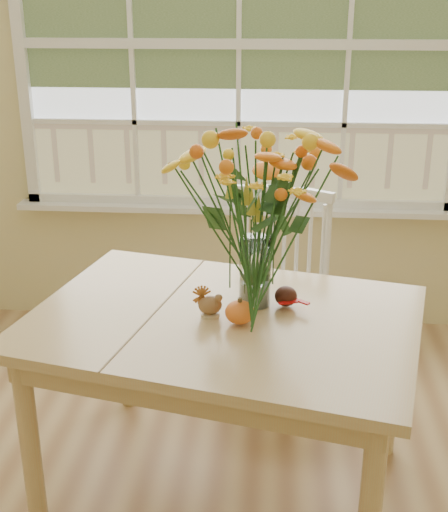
{
  "coord_description": "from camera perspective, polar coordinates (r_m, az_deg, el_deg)",
  "views": [
    {
      "loc": [
        0.2,
        -1.37,
        1.8
      ],
      "look_at": [
        0.03,
        0.82,
        0.94
      ],
      "focal_mm": 48.0,
      "sensor_mm": 36.0,
      "label": 1
    }
  ],
  "objects": [
    {
      "name": "windsor_chair",
      "position": [
        3.15,
        4.53,
        -2.52
      ],
      "size": [
        0.52,
        0.51,
        0.95
      ],
      "rotation": [
        0.0,
        0.0,
        -0.23
      ],
      "color": "white",
      "rests_on": "floor"
    },
    {
      "name": "flower_vase",
      "position": [
        2.39,
        2.69,
        4.34
      ],
      "size": [
        0.54,
        0.54,
        0.64
      ],
      "color": "white",
      "rests_on": "dining_table"
    },
    {
      "name": "pumpkin",
      "position": [
        2.36,
        1.32,
        -4.8
      ],
      "size": [
        0.1,
        0.1,
        0.08
      ],
      "primitive_type": "ellipsoid",
      "color": "#DC5C19",
      "rests_on": "dining_table"
    },
    {
      "name": "dining_table",
      "position": [
        2.48,
        -0.04,
        -6.9
      ],
      "size": [
        1.54,
        1.25,
        0.72
      ],
      "rotation": [
        0.0,
        0.0,
        -0.23
      ],
      "color": "tan",
      "rests_on": "floor"
    },
    {
      "name": "window",
      "position": [
        3.6,
        1.24,
        16.96
      ],
      "size": [
        2.42,
        0.12,
        1.74
      ],
      "color": "silver",
      "rests_on": "wall_back"
    },
    {
      "name": "dark_gourd",
      "position": [
        2.5,
        5.18,
        -3.43
      ],
      "size": [
        0.13,
        0.09,
        0.07
      ],
      "color": "#38160F",
      "rests_on": "dining_table"
    },
    {
      "name": "wall_back",
      "position": [
        3.66,
        1.26,
        14.17
      ],
      "size": [
        4.0,
        0.02,
        2.7
      ],
      "primitive_type": "cube",
      "color": "beige",
      "rests_on": "floor"
    },
    {
      "name": "turkey_figurine",
      "position": [
        2.41,
        -1.17,
        -4.12
      ],
      "size": [
        0.09,
        0.07,
        0.11
      ],
      "rotation": [
        0.0,
        0.0,
        0.15
      ],
      "color": "#CCB78C",
      "rests_on": "dining_table"
    }
  ]
}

